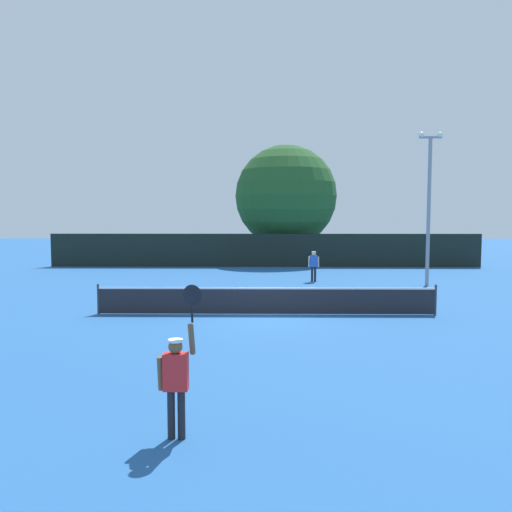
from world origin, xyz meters
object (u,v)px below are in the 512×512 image
Objects in this scene: player_receiving at (314,263)px; large_tree at (286,196)px; tennis_ball at (271,299)px; light_pole at (429,198)px; player_serving at (177,373)px; parked_car_near at (349,249)px.

large_tree is (-0.98, 11.43, 3.94)m from player_receiving.
large_tree is at bearing -85.12° from player_receiving.
large_tree reaches higher than tennis_ball.
large_tree reaches higher than player_receiving.
large_tree is at bearing 116.93° from light_pole.
tennis_ball is 0.01× the size of light_pole.
player_serving is at bearing -95.63° from large_tree.
player_receiving reaches higher than tennis_ball.
large_tree is (1.37, 17.38, 4.88)m from tennis_ball.
player_serving reaches higher than parked_car_near.
player_serving reaches higher than tennis_ball.
player_serving is 0.28× the size of large_tree.
light_pole is at bearing 61.93° from player_serving.
tennis_ball is 0.01× the size of large_tree.
parked_car_near is at bearing 76.20° from player_serving.
player_serving is 0.32× the size of light_pole.
player_receiving is at bearing 78.25° from player_serving.
large_tree is at bearing 85.48° from tennis_ball.
player_receiving is 23.50× the size of tennis_ball.
large_tree reaches higher than player_serving.
player_receiving is (3.99, 19.20, -0.08)m from player_serving.
parked_car_near reaches higher than tennis_ball.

